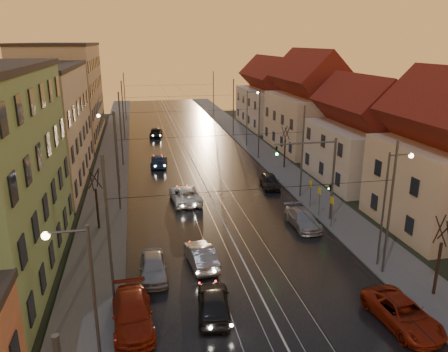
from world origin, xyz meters
TOP-DOWN VIEW (x-y plane):
  - road at (0.00, 40.00)m, footprint 16.00×120.00m
  - sidewalk_left at (-10.00, 40.00)m, footprint 4.00×120.00m
  - sidewalk_right at (10.00, 40.00)m, footprint 4.00×120.00m
  - tram_rail_0 at (-2.20, 40.00)m, footprint 0.06×120.00m
  - tram_rail_1 at (-0.77, 40.00)m, footprint 0.06×120.00m
  - tram_rail_2 at (0.77, 40.00)m, footprint 0.06×120.00m
  - tram_rail_3 at (2.20, 40.00)m, footprint 0.06×120.00m
  - apartment_left_2 at (-17.50, 34.00)m, footprint 10.00×20.00m
  - apartment_left_3 at (-17.50, 58.00)m, footprint 10.00×24.00m
  - house_right_1 at (17.00, 15.00)m, footprint 8.67×10.20m
  - house_right_2 at (17.00, 28.00)m, footprint 9.18×12.24m
  - house_right_3 at (17.00, 43.00)m, footprint 9.18×14.28m
  - house_right_4 at (17.00, 61.00)m, footprint 9.18×16.32m
  - catenary_pole_l_1 at (-8.60, 9.00)m, footprint 0.16×0.16m
  - catenary_pole_r_1 at (8.60, 9.00)m, footprint 0.16×0.16m
  - catenary_pole_l_2 at (-8.60, 24.00)m, footprint 0.16×0.16m
  - catenary_pole_r_2 at (8.60, 24.00)m, footprint 0.16×0.16m
  - catenary_pole_l_3 at (-8.60, 39.00)m, footprint 0.16×0.16m
  - catenary_pole_r_3 at (8.60, 39.00)m, footprint 0.16×0.16m
  - catenary_pole_l_4 at (-8.60, 54.00)m, footprint 0.16×0.16m
  - catenary_pole_r_4 at (8.60, 54.00)m, footprint 0.16×0.16m
  - catenary_pole_l_5 at (-8.60, 72.00)m, footprint 0.16×0.16m
  - catenary_pole_r_5 at (8.60, 72.00)m, footprint 0.16×0.16m
  - street_lamp_0 at (-9.10, 2.00)m, footprint 1.75×0.32m
  - street_lamp_1 at (9.10, 10.00)m, footprint 1.75×0.32m
  - street_lamp_2 at (-9.10, 30.00)m, footprint 1.75×0.32m
  - street_lamp_3 at (9.10, 46.00)m, footprint 1.75×0.32m
  - traffic_light_mast at (7.99, 18.00)m, footprint 5.30×0.32m
  - bare_tree_0 at (-10.20, 20.00)m, footprint 1.09×1.09m
  - bare_tree_1 at (10.20, 6.00)m, footprint 1.09×1.09m
  - bare_tree_2 at (10.40, 34.00)m, footprint 1.09×1.09m
  - driving_car_0 at (-3.08, 6.86)m, footprint 2.35×4.59m
  - driving_car_1 at (-2.95, 12.51)m, footprint 2.00×4.62m
  - driving_car_2 at (-2.59, 24.85)m, footprint 2.84×5.59m
  - driving_car_3 at (-4.31, 38.00)m, footprint 2.35×4.93m
  - driving_car_4 at (-3.75, 55.31)m, footprint 2.44×4.80m
  - parked_left_2 at (-7.53, 6.64)m, footprint 2.36×5.24m
  - parked_left_3 at (-6.20, 11.54)m, footprint 1.79×4.33m
  - parked_right_0 at (6.69, 3.85)m, footprint 2.74×5.22m
  - parked_right_1 at (6.23, 17.28)m, footprint 2.02×4.77m
  - parked_right_2 at (6.58, 27.50)m, footprint 2.03×4.27m

SIDE VIEW (x-z plane):
  - road at x=0.00m, z-range 0.00..0.04m
  - tram_rail_0 at x=-2.20m, z-range 0.04..0.07m
  - tram_rail_1 at x=-0.77m, z-range 0.04..0.07m
  - tram_rail_2 at x=0.77m, z-range 0.04..0.07m
  - tram_rail_3 at x=2.20m, z-range 0.04..0.07m
  - sidewalk_left at x=-10.00m, z-range 0.00..0.15m
  - sidewalk_right at x=10.00m, z-range 0.00..0.15m
  - parked_right_1 at x=6.23m, z-range 0.00..1.38m
  - driving_car_3 at x=-4.31m, z-range 0.00..1.39m
  - parked_right_0 at x=6.69m, z-range 0.00..1.40m
  - parked_right_2 at x=6.58m, z-range 0.00..1.41m
  - parked_left_3 at x=-6.20m, z-range 0.00..1.47m
  - driving_car_1 at x=-2.95m, z-range 0.00..1.48m
  - parked_left_2 at x=-7.53m, z-range 0.00..1.49m
  - driving_car_0 at x=-3.08m, z-range 0.00..1.49m
  - driving_car_2 at x=-2.59m, z-range 0.00..1.51m
  - driving_car_4 at x=-3.75m, z-range 0.00..1.56m
  - bare_tree_0 at x=-10.20m, z-range -0.07..5.04m
  - bare_tree_1 at x=10.20m, z-range -0.07..5.04m
  - bare_tree_2 at x=10.40m, z-range -0.07..5.04m
  - catenary_pole_l_1 at x=-8.60m, z-range 0.00..9.00m
  - catenary_pole_r_1 at x=8.60m, z-range 0.00..9.00m
  - catenary_pole_l_2 at x=-8.60m, z-range 0.00..9.00m
  - catenary_pole_r_2 at x=8.60m, z-range 0.00..9.00m
  - catenary_pole_l_3 at x=-8.60m, z-range 0.00..9.00m
  - catenary_pole_r_3 at x=8.60m, z-range 0.00..9.00m
  - catenary_pole_l_4 at x=-8.60m, z-range 0.00..9.00m
  - catenary_pole_r_4 at x=8.60m, z-range 0.00..9.00m
  - catenary_pole_l_5 at x=-8.60m, z-range 0.00..9.00m
  - catenary_pole_r_5 at x=8.60m, z-range 0.00..9.00m
  - traffic_light_mast at x=7.99m, z-range 1.00..8.20m
  - house_right_2 at x=17.00m, z-range 0.04..9.24m
  - street_lamp_0 at x=-9.10m, z-range 0.89..8.89m
  - street_lamp_1 at x=9.10m, z-range 0.89..8.89m
  - street_lamp_2 at x=-9.10m, z-range 0.89..8.89m
  - street_lamp_3 at x=9.10m, z-range 0.89..8.89m
  - house_right_4 at x=17.00m, z-range 0.05..10.05m
  - house_right_1 at x=17.00m, z-range 0.05..10.85m
  - house_right_3 at x=17.00m, z-range 0.05..11.55m
  - apartment_left_2 at x=-17.50m, z-range 0.00..12.00m
  - apartment_left_3 at x=-17.50m, z-range 0.00..14.00m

